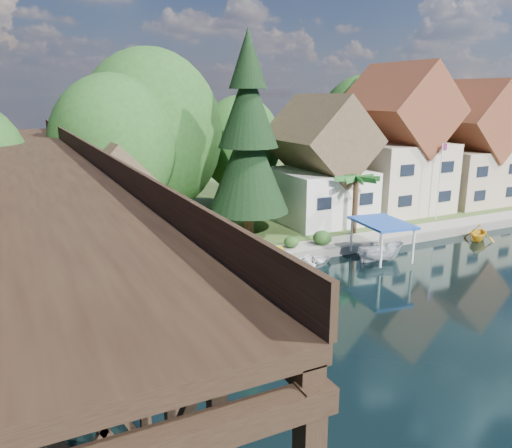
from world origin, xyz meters
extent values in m
plane|color=black|center=(0.00, 0.00, 0.00)|extent=(140.00, 140.00, 0.00)
cube|color=#2E471C|center=(0.00, 34.00, 0.25)|extent=(140.00, 52.00, 0.50)
cube|color=slate|center=(4.00, 8.00, 0.31)|extent=(60.00, 0.40, 0.62)
cube|color=gray|center=(6.00, 9.30, 0.53)|extent=(50.00, 2.60, 0.06)
cube|color=black|center=(-16.00, -9.60, 4.00)|extent=(4.00, 0.36, 8.00)
cube|color=black|center=(-16.00, -6.40, 4.00)|extent=(4.00, 0.36, 8.00)
cube|color=black|center=(-16.00, -3.20, 4.00)|extent=(4.00, 0.36, 8.00)
cube|color=black|center=(-16.00, 0.00, 4.00)|extent=(4.00, 0.36, 8.00)
cube|color=black|center=(-16.00, 3.20, 4.00)|extent=(4.00, 0.36, 8.00)
cube|color=black|center=(-16.00, 6.40, 4.00)|extent=(4.00, 0.36, 8.00)
cube|color=black|center=(-16.00, 9.60, 4.00)|extent=(4.00, 0.36, 8.00)
cube|color=black|center=(-16.00, 12.80, 4.00)|extent=(4.00, 0.36, 8.00)
cube|color=black|center=(-16.00, 16.00, 4.00)|extent=(4.00, 0.36, 8.00)
cube|color=black|center=(-16.00, 19.20, 4.00)|extent=(4.00, 0.36, 8.00)
cube|color=black|center=(-16.00, 22.40, 4.00)|extent=(4.00, 0.36, 8.00)
cube|color=black|center=(-16.00, 25.60, 4.00)|extent=(4.00, 0.36, 8.00)
cube|color=black|center=(-17.75, 6.00, 8.05)|extent=(0.35, 44.00, 0.35)
cube|color=black|center=(-14.25, 6.00, 8.05)|extent=(0.35, 44.00, 0.35)
cube|color=black|center=(-16.00, 6.00, 8.35)|extent=(4.00, 44.00, 0.30)
cube|color=black|center=(-14.00, 6.00, 8.90)|extent=(0.12, 44.00, 0.80)
cube|color=silver|center=(7.00, 16.00, 2.75)|extent=(7.50, 8.00, 4.50)
cube|color=#4A3827|center=(7.00, 16.00, 7.70)|extent=(7.64, 8.64, 7.64)
cube|color=black|center=(4.90, 11.96, 2.98)|extent=(1.35, 0.08, 1.00)
cube|color=black|center=(9.10, 11.96, 2.98)|extent=(1.35, 0.08, 1.00)
cube|color=beige|center=(16.00, 16.50, 3.75)|extent=(8.50, 8.50, 6.50)
cube|color=#5E2F1C|center=(16.00, 16.50, 10.06)|extent=(8.65, 9.18, 8.65)
cube|color=black|center=(13.62, 12.21, 4.08)|extent=(1.53, 0.08, 1.00)
cube|color=black|center=(18.38, 12.21, 4.08)|extent=(1.53, 0.08, 1.00)
cube|color=tan|center=(25.00, 16.00, 3.25)|extent=(8.00, 8.00, 5.50)
cube|color=#5E2F1C|center=(25.00, 16.00, 8.88)|extent=(8.15, 8.64, 8.15)
cube|color=black|center=(22.76, 11.96, 3.53)|extent=(1.44, 0.08, 1.00)
cube|color=silver|center=(-11.00, 14.50, 2.25)|extent=(5.00, 5.00, 3.50)
cube|color=#4A3827|center=(-11.00, 14.50, 5.80)|extent=(5.09, 5.40, 5.09)
cube|color=black|center=(-12.40, 11.96, 2.43)|extent=(0.90, 0.08, 1.00)
cube|color=black|center=(-9.60, 11.96, 2.43)|extent=(0.90, 0.08, 1.00)
cylinder|color=#382314|center=(-10.00, 19.00, 2.75)|extent=(0.50, 0.50, 4.50)
ellipsoid|color=#214418|center=(-10.00, 19.00, 7.50)|extent=(4.40, 4.40, 5.06)
cylinder|color=#382314|center=(-6.00, 23.00, 2.98)|extent=(0.50, 0.50, 4.95)
ellipsoid|color=#214418|center=(-6.00, 23.00, 8.20)|extent=(5.00, 5.00, 5.75)
cylinder|color=#382314|center=(3.00, 24.00, 2.52)|extent=(0.50, 0.50, 4.05)
ellipsoid|color=#214418|center=(3.00, 24.00, 6.80)|extent=(4.00, 4.00, 4.60)
cylinder|color=#382314|center=(18.00, 24.00, 2.75)|extent=(0.50, 0.50, 4.50)
ellipsoid|color=#214418|center=(18.00, 24.00, 7.50)|extent=(4.60, 4.60, 5.29)
cylinder|color=#382314|center=(26.00, 20.00, 2.30)|extent=(0.50, 0.50, 3.60)
ellipsoid|color=#214418|center=(26.00, 20.00, 6.10)|extent=(3.80, 3.80, 4.37)
ellipsoid|color=#1F4519|center=(-8.00, 9.20, 1.27)|extent=(1.98, 1.98, 1.53)
ellipsoid|color=#1F4519|center=(-6.00, 9.50, 1.09)|extent=(1.54, 1.54, 1.19)
ellipsoid|color=#1F4519|center=(-4.00, 9.00, 1.35)|extent=(2.20, 2.20, 1.70)
ellipsoid|color=#1F4519|center=(-11.00, 9.40, 1.18)|extent=(1.76, 1.76, 1.36)
ellipsoid|color=#1F4519|center=(0.50, 9.60, 1.09)|extent=(1.54, 1.54, 1.19)
ellipsoid|color=#1F4519|center=(3.00, 9.30, 1.18)|extent=(1.76, 1.76, 1.36)
cylinder|color=#382314|center=(-0.71, 14.33, 1.95)|extent=(0.87, 0.87, 2.90)
cone|color=black|center=(-0.71, 14.33, 6.29)|extent=(6.37, 6.37, 7.72)
cone|color=black|center=(-0.71, 14.33, 10.64)|extent=(4.63, 4.63, 6.28)
cone|color=black|center=(-0.71, 14.33, 14.02)|extent=(2.90, 2.90, 4.35)
cylinder|color=#382314|center=(7.07, 10.82, 2.67)|extent=(0.43, 0.43, 4.34)
ellipsoid|color=#1A4F1B|center=(7.07, 10.82, 5.04)|extent=(3.93, 3.93, 0.99)
cylinder|color=white|center=(16.62, 11.36, 3.91)|extent=(0.10, 0.10, 6.83)
cube|color=#A40B0C|center=(17.11, 11.57, 6.94)|extent=(0.91, 0.42, 0.59)
cube|color=#B91B0C|center=(-2.84, 6.87, 0.35)|extent=(3.40, 2.63, 0.80)
cube|color=#E4BA0C|center=(-2.84, 6.87, 0.78)|extent=(3.53, 2.76, 0.10)
cube|color=#E4BA0C|center=(-2.66, 6.79, 1.20)|extent=(1.94, 1.72, 1.00)
cylinder|color=black|center=(-3.68, 7.21, 1.86)|extent=(0.44, 0.44, 0.70)
cylinder|color=#AA0D80|center=(-2.89, 6.22, 1.20)|extent=(0.36, 0.21, 0.36)
cylinder|color=#AA0D80|center=(-2.42, 7.37, 1.20)|extent=(0.36, 0.21, 0.36)
cylinder|color=#AA0D80|center=(-1.91, 6.49, 1.20)|extent=(0.21, 0.36, 0.36)
imported|color=white|center=(0.58, 6.92, 0.37)|extent=(3.77, 2.84, 0.74)
imported|color=silver|center=(5.50, 5.67, 0.69)|extent=(3.73, 1.78, 1.39)
cube|color=blue|center=(5.50, 5.67, 2.78)|extent=(3.59, 4.80, 0.17)
cylinder|color=white|center=(6.50, 3.59, 1.53)|extent=(0.17, 0.17, 2.50)
cylinder|color=white|center=(6.98, 7.45, 1.53)|extent=(0.17, 0.17, 2.50)
cylinder|color=white|center=(4.02, 3.89, 1.53)|extent=(0.17, 0.17, 2.50)
cylinder|color=white|center=(4.50, 7.76, 1.53)|extent=(0.17, 0.17, 2.50)
imported|color=gold|center=(16.03, 6.19, 0.74)|extent=(3.63, 3.47, 1.48)
camera|label=1|loc=(-17.31, -20.54, 11.46)|focal=35.00mm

